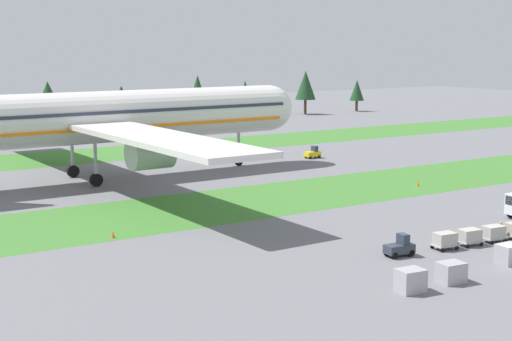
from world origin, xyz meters
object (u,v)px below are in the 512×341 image
at_px(airliner, 100,117).
at_px(uld_container_2, 509,254).
at_px(baggage_tug, 400,247).
at_px(cargo_dolly_second, 470,236).
at_px(cargo_dolly_third, 493,232).
at_px(pushback_tractor, 313,153).
at_px(ground_crew_marshaller, 500,230).
at_px(cargo_dolly_lead, 445,239).
at_px(taxiway_marker_0, 113,234).
at_px(uld_container_0, 410,281).
at_px(taxiway_marker_1, 418,184).
at_px(uld_container_1, 451,272).

distance_m(airliner, uld_container_2, 59.31).
height_order(baggage_tug, cargo_dolly_second, baggage_tug).
bearing_deg(cargo_dolly_second, baggage_tug, 90.00).
xyz_separation_m(cargo_dolly_third, uld_container_2, (-4.64, -5.58, -0.08)).
bearing_deg(pushback_tractor, ground_crew_marshaller, 161.11).
distance_m(cargo_dolly_lead, taxiway_marker_0, 31.12).
relative_size(pushback_tractor, uld_container_0, 1.31).
bearing_deg(pushback_tractor, airliner, 90.00).
height_order(cargo_dolly_second, taxiway_marker_1, cargo_dolly_second).
height_order(airliner, cargo_dolly_lead, airliner).
relative_size(airliner, uld_container_2, 38.81).
bearing_deg(taxiway_marker_1, uld_container_1, -131.19).
distance_m(baggage_tug, taxiway_marker_0, 27.13).
distance_m(cargo_dolly_third, uld_container_0, 18.20).
bearing_deg(baggage_tug, taxiway_marker_1, -40.98).
bearing_deg(cargo_dolly_lead, taxiway_marker_0, 55.61).
relative_size(pushback_tractor, ground_crew_marshaller, 1.50).
height_order(cargo_dolly_third, uld_container_2, uld_container_2).
xyz_separation_m(cargo_dolly_lead, cargo_dolly_third, (5.77, -0.63, 0.00)).
xyz_separation_m(baggage_tug, cargo_dolly_third, (10.76, -1.18, 0.10)).
relative_size(cargo_dolly_second, ground_crew_marshaller, 1.35).
height_order(pushback_tractor, ground_crew_marshaller, pushback_tractor).
height_order(cargo_dolly_lead, uld_container_0, uld_container_0).
distance_m(cargo_dolly_second, uld_container_0, 15.68).
bearing_deg(uld_container_1, ground_crew_marshaller, 26.00).
relative_size(uld_container_2, taxiway_marker_0, 3.01).
xyz_separation_m(baggage_tug, taxiway_marker_0, (-18.61, 19.72, -0.48)).
bearing_deg(baggage_tug, ground_crew_marshaller, -87.93).
relative_size(cargo_dolly_third, uld_container_2, 1.18).
xyz_separation_m(uld_container_1, uld_container_2, (8.04, 0.97, 0.03)).
bearing_deg(taxiway_marker_0, cargo_dolly_lead, -40.65).
relative_size(pushback_tractor, uld_container_1, 1.31).
bearing_deg(pushback_tractor, cargo_dolly_lead, 154.17).
relative_size(baggage_tug, ground_crew_marshaller, 1.57).
xyz_separation_m(cargo_dolly_third, taxiway_marker_1, (14.64, 24.67, -0.60)).
xyz_separation_m(cargo_dolly_lead, taxiway_marker_0, (-23.61, 20.27, -0.59)).
distance_m(cargo_dolly_lead, uld_container_2, 6.31).
bearing_deg(airliner, cargo_dolly_second, 15.93).
distance_m(cargo_dolly_second, uld_container_1, 11.96).
bearing_deg(uld_container_0, baggage_tug, 51.04).
bearing_deg(cargo_dolly_second, taxiway_marker_0, 58.41).
xyz_separation_m(uld_container_1, taxiway_marker_1, (27.32, 31.22, -0.48)).
xyz_separation_m(cargo_dolly_second, taxiway_marker_0, (-26.49, 20.59, -0.59)).
bearing_deg(uld_container_0, airliner, 91.26).
relative_size(baggage_tug, taxiway_marker_1, 4.20).
relative_size(cargo_dolly_third, taxiway_marker_1, 3.62).
height_order(cargo_dolly_second, pushback_tractor, pushback_tractor).
height_order(cargo_dolly_third, pushback_tractor, pushback_tractor).
distance_m(uld_container_0, taxiway_marker_0, 30.10).
bearing_deg(airliner, pushback_tractor, 90.00).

